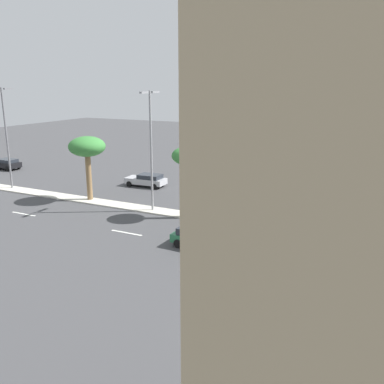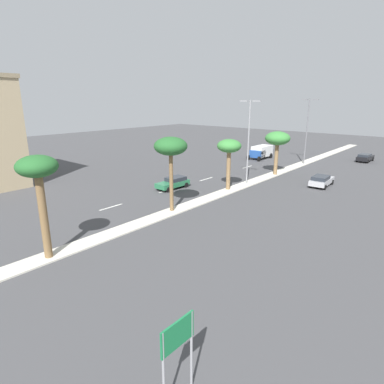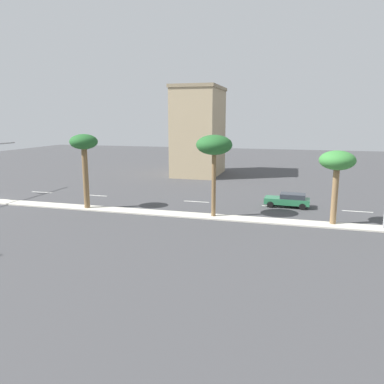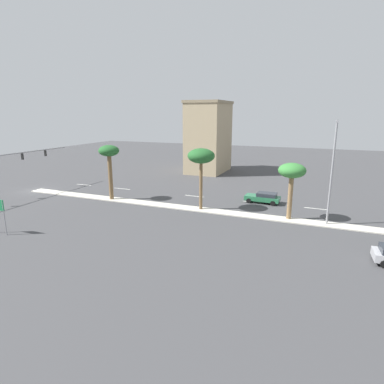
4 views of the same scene
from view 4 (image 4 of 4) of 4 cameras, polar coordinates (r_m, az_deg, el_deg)
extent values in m
plane|color=#424244|center=(36.95, 13.99, -4.59)|extent=(160.00, 160.00, 0.00)
cube|color=beige|center=(37.03, 29.63, -5.91)|extent=(1.80, 90.54, 0.12)
cube|color=silver|center=(55.48, -18.64, 1.22)|extent=(0.20, 2.80, 0.01)
cube|color=silver|center=(51.01, -12.32, 0.58)|extent=(0.20, 2.80, 0.01)
cube|color=silver|center=(45.37, 0.44, -0.74)|extent=(0.20, 2.80, 0.01)
cube|color=silver|center=(43.06, 10.88, -1.79)|extent=(0.20, 2.80, 0.01)
cube|color=silver|center=(42.33, 21.21, -2.77)|extent=(0.20, 2.80, 0.01)
cylinder|color=gray|center=(51.08, -29.77, 5.83)|extent=(20.96, 0.16, 0.16)
cube|color=black|center=(52.45, -27.91, 5.60)|extent=(0.20, 0.32, 0.90)
sphere|color=yellow|center=(52.54, -28.00, 5.60)|extent=(0.18, 0.18, 0.18)
cube|color=black|center=(55.21, -24.60, 6.29)|extent=(0.20, 0.32, 0.90)
sphere|color=yellow|center=(55.29, -24.69, 6.29)|extent=(0.18, 0.18, 0.18)
cylinder|color=gray|center=(35.45, -30.34, -3.96)|extent=(0.10, 0.10, 3.48)
cube|color=tan|center=(64.02, 2.97, 9.50)|extent=(10.24, 6.59, 13.23)
cube|color=gray|center=(63.87, 3.05, 15.65)|extent=(10.54, 6.89, 0.50)
cylinder|color=brown|center=(44.14, -14.28, 2.60)|extent=(0.54, 0.54, 6.06)
ellipsoid|color=#235B28|center=(43.63, -14.56, 7.11)|extent=(2.67, 2.67, 1.47)
cylinder|color=brown|center=(38.30, 1.60, 1.23)|extent=(0.38, 0.38, 5.89)
ellipsoid|color=#235B28|center=(37.69, 1.63, 6.44)|extent=(3.20, 3.20, 1.76)
cylinder|color=olive|center=(36.43, 17.03, -0.88)|extent=(0.50, 0.50, 4.85)
ellipsoid|color=#387F38|center=(35.83, 17.36, 3.67)|extent=(2.91, 2.91, 1.60)
cylinder|color=gray|center=(35.43, 23.56, 2.98)|extent=(0.20, 0.20, 10.66)
cube|color=gray|center=(35.83, 24.35, 11.38)|extent=(1.10, 0.24, 0.16)
cube|color=gray|center=(34.03, 24.43, 11.31)|extent=(1.10, 0.24, 0.16)
cylinder|color=black|center=(30.46, 30.38, -9.53)|extent=(0.25, 0.65, 0.64)
cube|color=#287047|center=(42.86, 12.37, -1.09)|extent=(2.00, 4.51, 0.60)
cube|color=#262B33|center=(42.62, 13.14, -0.46)|extent=(1.73, 2.51, 0.48)
cylinder|color=black|center=(42.47, 10.05, -1.53)|extent=(0.25, 0.65, 0.64)
cylinder|color=black|center=(44.08, 10.63, -0.99)|extent=(0.25, 0.65, 0.64)
cylinder|color=black|center=(41.84, 14.17, -1.98)|extent=(0.25, 0.65, 0.64)
cylinder|color=black|center=(43.48, 14.60, -1.41)|extent=(0.25, 0.65, 0.64)
camera|label=1|loc=(68.95, 6.98, 13.77)|focal=39.29mm
camera|label=2|loc=(37.71, -47.30, 8.63)|focal=30.24mm
camera|label=3|loc=(7.19, -41.74, -10.68)|focal=34.94mm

